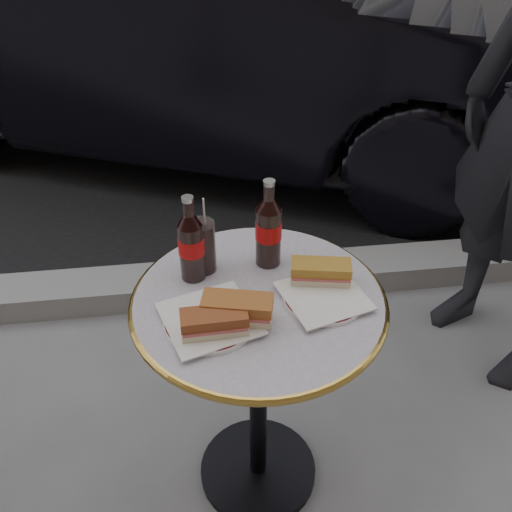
{
  "coord_description": "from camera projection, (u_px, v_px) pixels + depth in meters",
  "views": [
    {
      "loc": [
        -0.14,
        -1.02,
        1.63
      ],
      "look_at": [
        0.0,
        0.05,
        0.82
      ],
      "focal_mm": 40.0,
      "sensor_mm": 36.0,
      "label": 1
    }
  ],
  "objects": [
    {
      "name": "ground",
      "position": [
        258.0,
        472.0,
        1.81
      ],
      "size": [
        80.0,
        80.0,
        0.0
      ],
      "primitive_type": "plane",
      "color": "slate",
      "rests_on": "ground"
    },
    {
      "name": "asphalt_road",
      "position": [
        194.0,
        30.0,
        5.77
      ],
      "size": [
        40.0,
        8.0,
        0.0
      ],
      "primitive_type": "cube",
      "color": "black",
      "rests_on": "ground"
    },
    {
      "name": "curb",
      "position": [
        231.0,
        281.0,
        2.49
      ],
      "size": [
        40.0,
        0.2,
        0.12
      ],
      "primitive_type": "cube",
      "color": "gray",
      "rests_on": "ground"
    },
    {
      "name": "bistro_table",
      "position": [
        258.0,
        397.0,
        1.59
      ],
      "size": [
        0.62,
        0.62,
        0.73
      ],
      "primitive_type": null,
      "color": "#BAB2C4",
      "rests_on": "ground"
    },
    {
      "name": "plate_left",
      "position": [
        210.0,
        321.0,
        1.29
      ],
      "size": [
        0.24,
        0.24,
        0.01
      ],
      "primitive_type": "cylinder",
      "rotation": [
        0.0,
        0.0,
        0.13
      ],
      "color": "white",
      "rests_on": "bistro_table"
    },
    {
      "name": "plate_right",
      "position": [
        323.0,
        298.0,
        1.36
      ],
      "size": [
        0.21,
        0.21,
        0.01
      ],
      "primitive_type": "cylinder",
      "rotation": [
        0.0,
        0.0,
        0.11
      ],
      "color": "white",
      "rests_on": "bistro_table"
    },
    {
      "name": "sandwich_left_a",
      "position": [
        214.0,
        323.0,
        1.24
      ],
      "size": [
        0.15,
        0.07,
        0.05
      ],
      "primitive_type": "cube",
      "rotation": [
        0.0,
        0.0,
        0.03
      ],
      "color": "brown",
      "rests_on": "plate_left"
    },
    {
      "name": "sandwich_left_b",
      "position": [
        237.0,
        309.0,
        1.28
      ],
      "size": [
        0.17,
        0.11,
        0.05
      ],
      "primitive_type": "cube",
      "rotation": [
        0.0,
        0.0,
        -0.24
      ],
      "color": "#A55D2A",
      "rests_on": "plate_left"
    },
    {
      "name": "sandwich_right",
      "position": [
        321.0,
        273.0,
        1.39
      ],
      "size": [
        0.16,
        0.09,
        0.05
      ],
      "primitive_type": "cube",
      "rotation": [
        0.0,
        0.0,
        -0.19
      ],
      "color": "#B17C2D",
      "rests_on": "plate_right"
    },
    {
      "name": "cola_bottle_left",
      "position": [
        191.0,
        238.0,
        1.36
      ],
      "size": [
        0.07,
        0.07,
        0.23
      ],
      "primitive_type": null,
      "rotation": [
        0.0,
        0.0,
        -0.15
      ],
      "color": "black",
      "rests_on": "bistro_table"
    },
    {
      "name": "cola_bottle_right",
      "position": [
        269.0,
        223.0,
        1.41
      ],
      "size": [
        0.09,
        0.09,
        0.24
      ],
      "primitive_type": null,
      "rotation": [
        0.0,
        0.0,
        0.32
      ],
      "color": "black",
      "rests_on": "bistro_table"
    },
    {
      "name": "cola_glass",
      "position": [
        202.0,
        246.0,
        1.42
      ],
      "size": [
        0.08,
        0.08,
        0.14
      ],
      "primitive_type": "cylinder",
      "rotation": [
        0.0,
        0.0,
        -0.15
      ],
      "color": "black",
      "rests_on": "bistro_table"
    },
    {
      "name": "parked_car",
      "position": [
        205.0,
        25.0,
        3.26
      ],
      "size": [
        3.16,
        4.71,
        1.47
      ],
      "primitive_type": "imported",
      "rotation": [
        0.0,
        0.0,
        1.17
      ],
      "color": "black",
      "rests_on": "ground"
    }
  ]
}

